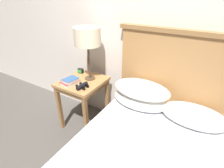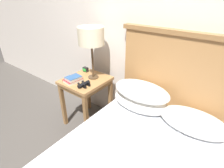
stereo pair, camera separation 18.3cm
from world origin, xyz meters
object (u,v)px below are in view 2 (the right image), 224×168
Objects in this scene: binoculars_pair at (84,84)px; alarm_clock at (86,69)px; book_stacked_on_top at (73,78)px; nightstand at (86,86)px; table_lamp at (91,37)px; book_on_nightstand at (73,80)px.

binoculars_pair is 2.29× the size of alarm_clock.
book_stacked_on_top is 0.18m from binoculars_pair.
binoculars_pair is at bearing -50.19° from nightstand.
table_lamp reaches higher than book_on_nightstand.
book_on_nightstand is (-0.07, -0.14, 0.12)m from nightstand.
nightstand is at bearing 65.15° from book_stacked_on_top.
nightstand is 4.10× the size of binoculars_pair.
alarm_clock is at bearing 132.07° from binoculars_pair.
nightstand is 0.21m from book_stacked_on_top.
book_on_nightstand reaches higher than nightstand.
alarm_clock is at bearing 160.58° from table_lamp.
alarm_clock is (-0.10, 0.30, -0.02)m from book_stacked_on_top.
table_lamp is 3.86× the size of binoculars_pair.
book_stacked_on_top is at bearing -72.09° from alarm_clock.
binoculars_pair is at bearing -0.72° from book_stacked_on_top.
alarm_clock reaches higher than nightstand.
book_on_nightstand is (-0.12, -0.23, -0.49)m from table_lamp.
nightstand is 3.54× the size of book_stacked_on_top.
table_lamp is 0.52m from book_stacked_on_top.
book_on_nightstand is at bearing -117.65° from table_lamp.
book_stacked_on_top is at bearing 17.52° from book_on_nightstand.
book_stacked_on_top is at bearing 179.28° from binoculars_pair.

